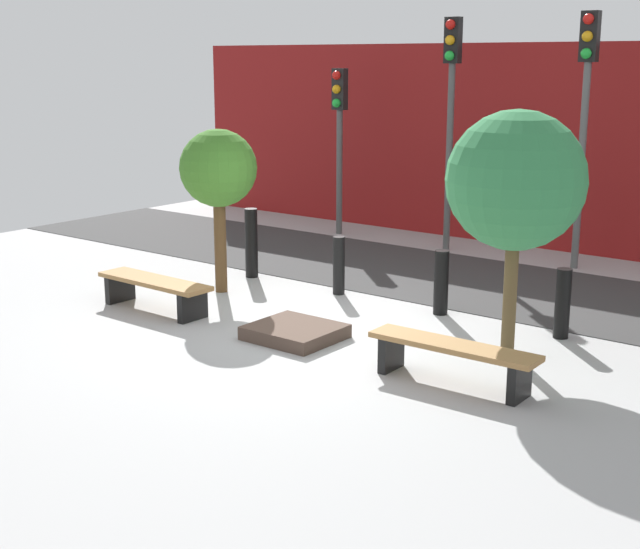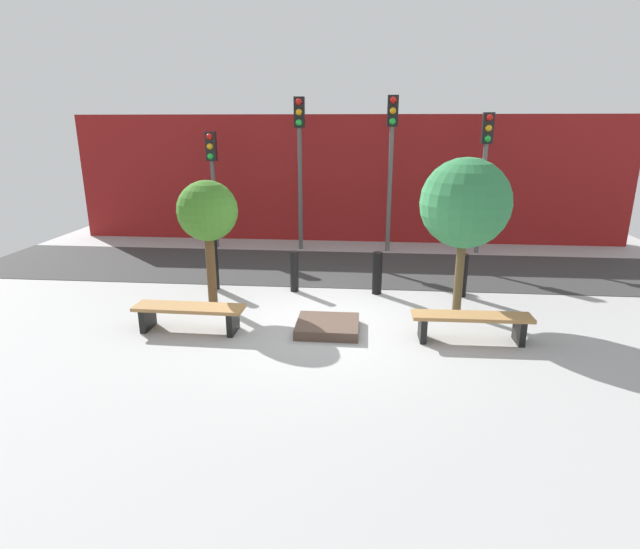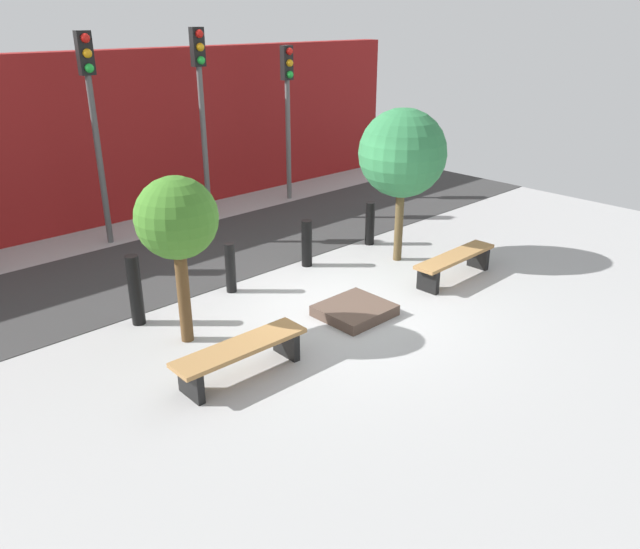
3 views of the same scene
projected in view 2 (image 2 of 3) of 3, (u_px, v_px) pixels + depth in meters
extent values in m
plane|color=#A1A1A1|center=(329.00, 325.00, 8.75)|extent=(18.00, 18.00, 0.00)
cube|color=#343434|center=(340.00, 268.00, 12.23)|extent=(18.00, 3.20, 0.01)
cube|color=maroon|center=(347.00, 179.00, 14.81)|extent=(16.20, 0.50, 3.66)
cube|color=black|center=(148.00, 318.00, 8.54)|extent=(0.11, 0.47, 0.39)
cube|color=black|center=(233.00, 322.00, 8.38)|extent=(0.11, 0.47, 0.39)
cube|color=#9E7242|center=(189.00, 308.00, 8.40)|extent=(1.87, 0.50, 0.06)
cube|color=black|center=(422.00, 328.00, 8.10)|extent=(0.11, 0.40, 0.40)
cube|color=black|center=(519.00, 331.00, 7.99)|extent=(0.11, 0.40, 0.40)
cube|color=#9E7242|center=(472.00, 316.00, 7.98)|extent=(1.90, 0.44, 0.06)
cube|color=#4F3D33|center=(328.00, 326.00, 8.48)|extent=(1.05, 0.95, 0.17)
cylinder|color=brown|center=(211.00, 267.00, 9.54)|extent=(0.18, 0.18, 1.53)
sphere|color=#3D7626|center=(207.00, 211.00, 9.23)|extent=(1.13, 1.13, 1.13)
cylinder|color=brown|center=(459.00, 271.00, 9.12)|extent=(0.16, 0.16, 1.61)
sphere|color=#307A46|center=(465.00, 203.00, 8.76)|extent=(1.59, 1.59, 1.59)
cylinder|color=black|center=(214.00, 264.00, 10.54)|extent=(0.20, 0.20, 1.10)
cylinder|color=black|center=(294.00, 271.00, 10.42)|extent=(0.18, 0.18, 0.86)
cylinder|color=black|center=(377.00, 273.00, 10.26)|extent=(0.20, 0.20, 0.88)
cylinder|color=black|center=(463.00, 275.00, 10.11)|extent=(0.19, 0.19, 0.88)
cylinder|color=#4F4F4F|center=(214.00, 191.00, 13.91)|extent=(0.12, 0.12, 3.20)
cube|color=black|center=(211.00, 146.00, 13.56)|extent=(0.28, 0.16, 0.78)
sphere|color=red|center=(209.00, 137.00, 13.38)|extent=(0.17, 0.17, 0.17)
sphere|color=orange|center=(210.00, 146.00, 13.46)|extent=(0.17, 0.17, 0.17)
sphere|color=green|center=(211.00, 156.00, 13.53)|extent=(0.17, 0.17, 0.17)
cylinder|color=#4F4F4F|center=(300.00, 176.00, 13.57)|extent=(0.12, 0.12, 4.08)
cube|color=black|center=(299.00, 112.00, 13.09)|extent=(0.28, 0.16, 0.78)
sphere|color=red|center=(299.00, 102.00, 12.92)|extent=(0.17, 0.17, 0.17)
sphere|color=orange|center=(299.00, 112.00, 12.99)|extent=(0.17, 0.17, 0.17)
sphere|color=green|center=(299.00, 123.00, 13.07)|extent=(0.17, 0.17, 0.17)
cylinder|color=#595959|center=(390.00, 176.00, 13.35)|extent=(0.12, 0.12, 4.11)
cube|color=black|center=(393.00, 111.00, 12.87)|extent=(0.28, 0.16, 0.78)
sphere|color=red|center=(393.00, 100.00, 12.69)|extent=(0.17, 0.17, 0.17)
sphere|color=orange|center=(393.00, 111.00, 12.77)|extent=(0.17, 0.17, 0.17)
sphere|color=green|center=(393.00, 121.00, 12.84)|extent=(0.17, 0.17, 0.17)
cylinder|color=#5D5D5D|center=(482.00, 185.00, 13.19)|extent=(0.12, 0.12, 3.68)
cube|color=black|center=(488.00, 128.00, 12.77)|extent=(0.28, 0.16, 0.78)
sphere|color=red|center=(490.00, 118.00, 12.60)|extent=(0.17, 0.17, 0.17)
sphere|color=orange|center=(489.00, 128.00, 12.67)|extent=(0.17, 0.17, 0.17)
sphere|color=green|center=(488.00, 139.00, 12.75)|extent=(0.17, 0.17, 0.17)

